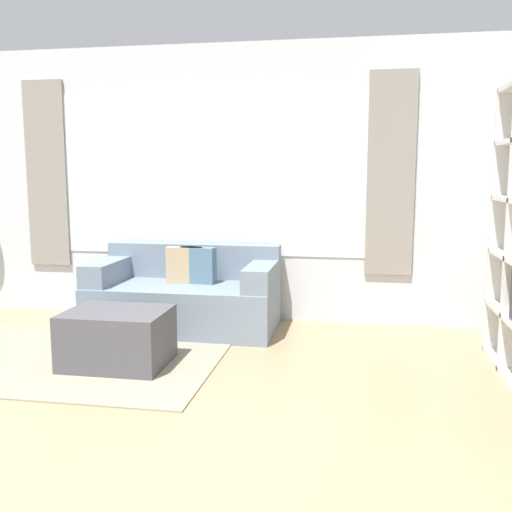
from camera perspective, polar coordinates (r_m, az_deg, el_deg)
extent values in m
plane|color=#9E7F5B|center=(3.16, -19.48, -19.73)|extent=(16.00, 16.00, 0.00)
cube|color=silver|center=(5.75, -4.51, 7.16)|extent=(6.93, 0.07, 2.70)
cube|color=white|center=(5.71, -4.62, 8.15)|extent=(3.15, 0.01, 1.60)
cube|color=gray|center=(6.36, -20.20, 7.69)|extent=(0.44, 0.03, 1.90)
cube|color=gray|center=(5.52, 13.34, 7.96)|extent=(0.44, 0.03, 1.90)
cube|color=gray|center=(4.97, -20.89, -9.31)|extent=(2.92, 1.71, 0.01)
cube|color=slate|center=(5.42, -7.21, -5.05)|extent=(1.72, 0.88, 0.43)
cube|color=slate|center=(5.67, -6.24, -0.46)|extent=(1.72, 0.18, 0.34)
cube|color=slate|center=(5.61, -14.52, -1.43)|extent=(0.24, 0.82, 0.21)
cube|color=slate|center=(5.18, 0.57, -1.96)|extent=(0.24, 0.82, 0.21)
cube|color=slate|center=(5.38, -5.88, -0.92)|extent=(0.35, 0.15, 0.34)
cube|color=tan|center=(5.41, -7.12, -0.88)|extent=(0.35, 0.16, 0.34)
cube|color=#47474C|center=(4.50, -13.69, -8.00)|extent=(0.76, 0.59, 0.43)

